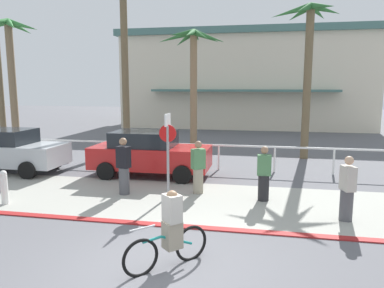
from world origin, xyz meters
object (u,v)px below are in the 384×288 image
object	(u,v)px
bollard_0	(4,187)
palm_tree_1	(9,50)
stop_sign_bike_lane	(168,143)
palm_tree_4	(308,47)
cyclist_teal_0	(170,231)
car_red_1	(149,153)
pedestrian_0	(264,176)
pedestrian_3	(347,192)
palm_tree_2	(124,16)
car_silver_0	(7,150)
pedestrian_1	(198,170)
pedestrian_2	(124,168)
palm_tree_3	(193,57)

from	to	relation	value
bollard_0	palm_tree_1	xyz separation A→B (m)	(-5.25, 7.71, 4.59)
stop_sign_bike_lane	palm_tree_1	distance (m)	12.00
stop_sign_bike_lane	palm_tree_4	distance (m)	9.25
cyclist_teal_0	car_red_1	bearing A→B (deg)	110.70
stop_sign_bike_lane	pedestrian_0	distance (m)	2.99
palm_tree_1	pedestrian_3	xyz separation A→B (m)	(14.56, -7.22, -4.34)
palm_tree_2	car_silver_0	bearing A→B (deg)	-115.91
palm_tree_4	palm_tree_2	bearing A→B (deg)	176.41
palm_tree_2	pedestrian_1	world-z (taller)	palm_tree_2
palm_tree_1	cyclist_teal_0	distance (m)	15.62
car_red_1	pedestrian_1	xyz separation A→B (m)	(2.21, -1.95, -0.09)
bollard_0	car_silver_0	xyz separation A→B (m)	(-2.63, 3.63, 0.35)
palm_tree_1	cyclist_teal_0	world-z (taller)	palm_tree_1
pedestrian_1	stop_sign_bike_lane	bearing A→B (deg)	-142.33
pedestrian_1	pedestrian_3	bearing A→B (deg)	-21.89
bollard_0	pedestrian_0	bearing A→B (deg)	13.66
bollard_0	pedestrian_3	xyz separation A→B (m)	(9.32, 0.49, 0.25)
stop_sign_bike_lane	palm_tree_1	bearing A→B (deg)	147.37
pedestrian_1	pedestrian_3	world-z (taller)	pedestrian_1
stop_sign_bike_lane	bollard_0	world-z (taller)	stop_sign_bike_lane
palm_tree_2	pedestrian_2	xyz separation A→B (m)	(2.86, -7.75, -5.97)
pedestrian_0	pedestrian_2	distance (m)	4.27
car_silver_0	pedestrian_0	distance (m)	10.07
stop_sign_bike_lane	pedestrian_0	size ratio (longest dim) A/B	1.57
palm_tree_4	pedestrian_0	world-z (taller)	palm_tree_4
car_silver_0	pedestrian_3	world-z (taller)	car_silver_0
palm_tree_3	cyclist_teal_0	xyz separation A→B (m)	(1.98, -12.45, -4.08)
stop_sign_bike_lane	pedestrian_3	xyz separation A→B (m)	(4.88, -1.01, -0.91)
bollard_0	stop_sign_bike_lane	bearing A→B (deg)	18.72
palm_tree_3	pedestrian_0	bearing A→B (deg)	-65.41
pedestrian_0	pedestrian_1	distance (m)	2.05
stop_sign_bike_lane	palm_tree_3	world-z (taller)	palm_tree_3
car_silver_0	pedestrian_3	xyz separation A→B (m)	(11.94, -3.13, -0.10)
car_red_1	pedestrian_0	xyz separation A→B (m)	(4.24, -2.31, -0.12)
car_silver_0	pedestrian_2	size ratio (longest dim) A/B	2.45
palm_tree_2	pedestrian_2	bearing A→B (deg)	-69.71
pedestrian_0	pedestrian_2	xyz separation A→B (m)	(-4.26, -0.19, 0.09)
palm_tree_3	pedestrian_2	xyz separation A→B (m)	(-0.59, -8.22, -3.93)
bollard_0	palm_tree_2	xyz separation A→B (m)	(0.14, 9.32, 6.29)
palm_tree_3	cyclist_teal_0	world-z (taller)	palm_tree_3
palm_tree_2	pedestrian_3	distance (m)	14.09
pedestrian_1	car_silver_0	bearing A→B (deg)	169.23
cyclist_teal_0	pedestrian_2	bearing A→B (deg)	121.31
stop_sign_bike_lane	pedestrian_1	world-z (taller)	stop_sign_bike_lane
palm_tree_1	pedestrian_3	distance (m)	16.82
cyclist_teal_0	pedestrian_3	xyz separation A→B (m)	(3.74, 3.14, 0.07)
palm_tree_1	pedestrian_1	distance (m)	12.65
car_red_1	pedestrian_3	size ratio (longest dim) A/B	2.64
palm_tree_1	pedestrian_3	size ratio (longest dim) A/B	3.97
bollard_0	car_red_1	xyz separation A→B (m)	(3.03, 4.08, 0.35)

